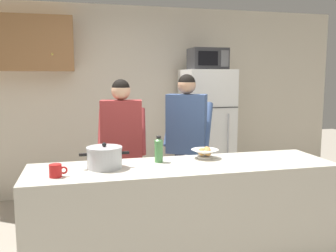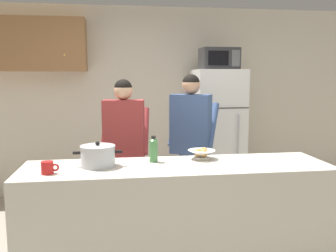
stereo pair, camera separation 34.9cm
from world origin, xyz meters
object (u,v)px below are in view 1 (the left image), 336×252
(cooking_pot, at_px, (105,157))
(coffee_mug, at_px, (56,171))
(person_near_pot, at_px, (122,140))
(bread_bowl, at_px, (205,153))
(microwave, at_px, (208,59))
(bottle_near_edge, at_px, (159,149))
(refrigerator, at_px, (206,133))
(person_by_sink, at_px, (187,132))

(cooking_pot, relative_size, coffee_mug, 3.00)
(coffee_mug, bearing_deg, person_near_pot, 58.35)
(cooking_pot, distance_m, bread_bowl, 0.90)
(microwave, xyz_separation_m, bottle_near_edge, (-1.05, -1.69, -0.85))
(microwave, relative_size, cooking_pot, 1.22)
(refrigerator, relative_size, person_near_pot, 1.07)
(cooking_pot, height_order, coffee_mug, cooking_pot)
(refrigerator, height_order, coffee_mug, refrigerator)
(microwave, relative_size, person_near_pot, 0.30)
(cooking_pot, relative_size, bottle_near_edge, 1.74)
(person_near_pot, bearing_deg, refrigerator, 38.75)
(cooking_pot, relative_size, bread_bowl, 1.61)
(microwave, bearing_deg, coffee_mug, -133.61)
(refrigerator, height_order, microwave, microwave)
(refrigerator, distance_m, microwave, 1.01)
(person_by_sink, bearing_deg, microwave, 57.80)
(bread_bowl, bearing_deg, person_by_sink, 85.40)
(refrigerator, distance_m, person_by_sink, 1.08)
(microwave, height_order, person_near_pot, microwave)
(person_by_sink, height_order, coffee_mug, person_by_sink)
(person_near_pot, bearing_deg, bottle_near_edge, -71.34)
(coffee_mug, bearing_deg, cooking_pot, 26.32)
(bread_bowl, bearing_deg, bottle_near_edge, -174.17)
(person_by_sink, xyz_separation_m, cooking_pot, (-0.95, -0.90, -0.04))
(bottle_near_edge, bearing_deg, cooking_pot, -168.55)
(refrigerator, relative_size, coffee_mug, 13.25)
(cooking_pot, distance_m, coffee_mug, 0.41)
(refrigerator, bearing_deg, person_near_pot, -141.25)
(bread_bowl, distance_m, bottle_near_edge, 0.44)
(cooking_pot, bearing_deg, person_by_sink, 43.42)
(cooking_pot, bearing_deg, bottle_near_edge, 11.45)
(person_near_pot, relative_size, bread_bowl, 6.64)
(refrigerator, bearing_deg, coffee_mug, -133.29)
(person_near_pot, relative_size, person_by_sink, 0.97)
(person_near_pot, relative_size, bottle_near_edge, 7.14)
(coffee_mug, bearing_deg, bottle_near_edge, 18.31)
(refrigerator, xyz_separation_m, person_near_pot, (-1.28, -1.03, 0.14))
(coffee_mug, distance_m, bread_bowl, 1.29)
(microwave, distance_m, person_near_pot, 1.85)
(bottle_near_edge, bearing_deg, microwave, 58.22)
(microwave, relative_size, bottle_near_edge, 2.12)
(refrigerator, bearing_deg, bottle_near_edge, -121.45)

